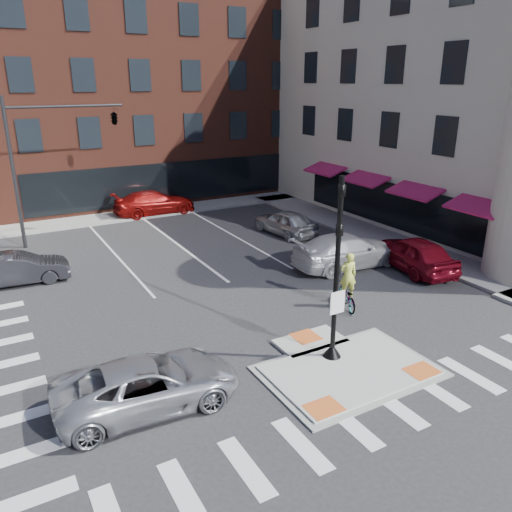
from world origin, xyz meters
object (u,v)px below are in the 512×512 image
bg_car_dark (18,269)px  bg_car_silver (286,222)px  white_pickup (347,251)px  red_sedan (414,253)px  silver_suv (148,384)px  cyclist (347,289)px  bg_car_red (155,203)px

bg_car_dark → bg_car_silver: bearing=-82.9°
white_pickup → bg_car_silver: white_pickup is taller
red_sedan → bg_car_dark: (-16.78, 7.47, -0.13)m
silver_suv → white_pickup: 13.47m
white_pickup → bg_car_dark: (-14.28, 5.55, -0.11)m
bg_car_silver → red_sedan: bearing=97.9°
red_sedan → white_pickup: (-2.50, 1.92, -0.02)m
red_sedan → cyclist: cyclist is taller
white_pickup → cyclist: cyclist is taller
white_pickup → cyclist: size_ratio=2.45×
bg_car_silver → silver_suv: bearing=37.1°
silver_suv → bg_car_dark: 11.82m
bg_car_dark → bg_car_silver: bg_car_silver is taller
white_pickup → bg_car_silver: bearing=-0.8°
bg_car_dark → white_pickup: bearing=-106.2°
bg_car_dark → cyclist: (11.28, -9.22, 0.07)m
white_pickup → bg_car_silver: 6.08m
white_pickup → bg_car_red: (-4.90, 14.50, -0.02)m
silver_suv → red_sedan: bearing=-70.8°
silver_suv → bg_car_red: bearing=-15.8°
bg_car_silver → bg_car_red: size_ratio=0.81×
red_sedan → cyclist: size_ratio=2.12×
silver_suv → bg_car_dark: silver_suv is taller
white_pickup → bg_car_red: bearing=20.9°
bg_car_silver → cyclist: cyclist is taller
white_pickup → bg_car_red: white_pickup is taller
bg_car_dark → cyclist: size_ratio=1.87×
red_sedan → bg_car_red: red_sedan is taller
bg_car_silver → cyclist: bearing=63.8°
silver_suv → cyclist: size_ratio=2.23×
red_sedan → bg_car_dark: bearing=-15.8°
silver_suv → cyclist: bearing=-71.9°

